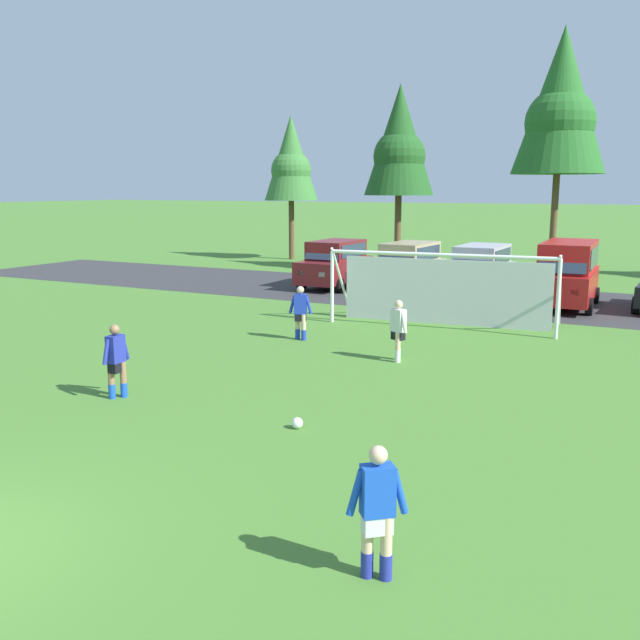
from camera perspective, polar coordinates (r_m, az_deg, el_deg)
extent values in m
plane|color=#477A2D|center=(21.73, 4.90, -1.20)|extent=(400.00, 400.00, 0.00)
cube|color=#333335|center=(29.81, 11.23, 1.92)|extent=(52.00, 8.40, 0.01)
sphere|color=white|center=(13.28, -1.90, -8.53)|extent=(0.22, 0.22, 0.22)
sphere|color=black|center=(13.28, -1.90, -8.51)|extent=(0.08, 0.08, 0.08)
sphere|color=red|center=(13.26, -1.67, -8.57)|extent=(0.07, 0.07, 0.07)
cylinder|color=white|center=(22.04, 19.13, 1.64)|extent=(0.12, 0.12, 2.44)
cylinder|color=white|center=(23.48, 1.00, 2.77)|extent=(0.12, 0.12, 2.44)
cylinder|color=white|center=(22.33, 9.88, 5.34)|extent=(7.30, 0.83, 0.12)
cylinder|color=white|center=(22.91, 19.26, 2.27)|extent=(0.27, 1.94, 2.46)
cylinder|color=white|center=(24.30, 1.75, 3.33)|extent=(0.27, 1.94, 2.46)
cube|color=silver|center=(23.47, 10.28, 2.29)|extent=(6.93, 0.71, 2.20)
cylinder|color=beige|center=(8.50, 3.94, -18.12)|extent=(0.14, 0.14, 0.80)
cylinder|color=beige|center=(8.47, 5.51, -18.27)|extent=(0.14, 0.14, 0.80)
cylinder|color=#232D99|center=(8.62, 3.92, -19.52)|extent=(0.15, 0.15, 0.32)
cylinder|color=#232D99|center=(8.59, 5.48, -19.67)|extent=(0.15, 0.15, 0.32)
cube|color=silver|center=(8.34, 4.76, -16.27)|extent=(0.40, 0.39, 0.28)
cube|color=blue|center=(8.17, 4.80, -13.90)|extent=(0.45, 0.43, 0.60)
sphere|color=beige|center=(8.00, 4.85, -11.10)|extent=(0.22, 0.22, 0.22)
cylinder|color=blue|center=(8.15, 2.98, -14.10)|extent=(0.23, 0.22, 0.55)
cylinder|color=blue|center=(8.22, 6.60, -13.94)|extent=(0.23, 0.22, 0.55)
cylinder|color=beige|center=(20.75, -1.36, -0.61)|extent=(0.14, 0.14, 0.80)
cylinder|color=beige|center=(20.91, -1.87, -0.52)|extent=(0.14, 0.14, 0.80)
cylinder|color=#1E38B7|center=(20.80, -1.36, -1.25)|extent=(0.15, 0.15, 0.32)
cylinder|color=#1E38B7|center=(20.96, -1.87, -1.16)|extent=(0.15, 0.15, 0.32)
cube|color=black|center=(20.77, -1.63, 0.30)|extent=(0.40, 0.34, 0.28)
cube|color=#1E38B7|center=(20.71, -1.63, 1.34)|extent=(0.44, 0.37, 0.60)
sphere|color=beige|center=(20.64, -1.64, 2.51)|extent=(0.22, 0.22, 0.22)
cylinder|color=#1E38B7|center=(20.65, -0.95, 1.26)|extent=(0.25, 0.17, 0.55)
cylinder|color=#1E38B7|center=(20.77, -2.31, 1.31)|extent=(0.25, 0.17, 0.55)
cylinder|color=#936B4C|center=(15.73, -15.99, -4.75)|extent=(0.14, 0.14, 0.80)
cylinder|color=#936B4C|center=(15.70, -16.91, -4.84)|extent=(0.14, 0.14, 0.80)
cylinder|color=blue|center=(15.80, -15.94, -5.59)|extent=(0.15, 0.15, 0.32)
cylinder|color=blue|center=(15.76, -16.86, -5.68)|extent=(0.15, 0.15, 0.32)
cube|color=black|center=(15.63, -16.51, -3.67)|extent=(0.23, 0.35, 0.28)
cube|color=#232D99|center=(15.55, -16.58, -2.31)|extent=(0.25, 0.39, 0.60)
sphere|color=#936B4C|center=(15.46, -16.67, -0.76)|extent=(0.22, 0.22, 0.22)
cylinder|color=#232D99|center=(15.71, -15.86, -2.22)|extent=(0.10, 0.23, 0.55)
cylinder|color=#232D99|center=(15.40, -17.31, -2.55)|extent=(0.10, 0.23, 0.55)
cylinder|color=beige|center=(18.24, 6.46, -2.27)|extent=(0.14, 0.14, 0.80)
cylinder|color=beige|center=(18.51, 6.47, -2.08)|extent=(0.14, 0.14, 0.80)
cylinder|color=white|center=(18.30, 6.45, -3.00)|extent=(0.15, 0.15, 0.32)
cylinder|color=white|center=(18.57, 6.46, -2.80)|extent=(0.15, 0.15, 0.32)
cube|color=black|center=(18.31, 6.49, -1.20)|extent=(0.40, 0.35, 0.28)
cube|color=silver|center=(18.24, 6.51, -0.03)|extent=(0.45, 0.38, 0.60)
sphere|color=beige|center=(18.16, 6.54, 1.30)|extent=(0.22, 0.22, 0.22)
cylinder|color=silver|center=(18.03, 6.97, -0.22)|extent=(0.25, 0.18, 0.55)
cylinder|color=silver|center=(18.44, 6.07, 0.04)|extent=(0.25, 0.18, 0.55)
cube|color=maroon|center=(31.96, 1.21, 4.19)|extent=(1.94, 4.62, 1.00)
cube|color=maroon|center=(32.05, 1.37, 5.86)|extent=(1.78, 3.02, 0.84)
cube|color=#28384C|center=(30.79, 0.20, 5.62)|extent=(1.62, 0.39, 0.71)
cube|color=#28384C|center=(31.67, 2.81, 5.79)|extent=(0.06, 2.55, 0.59)
cube|color=white|center=(29.72, 0.17, 3.79)|extent=(0.28, 0.08, 0.20)
cube|color=white|center=(30.21, -1.60, 3.90)|extent=(0.28, 0.08, 0.20)
cube|color=#B21414|center=(33.77, 3.72, 4.61)|extent=(0.28, 0.08, 0.20)
cube|color=#B21414|center=(34.20, 2.11, 4.71)|extent=(0.28, 0.08, 0.20)
cylinder|color=black|center=(30.34, 1.61, 2.88)|extent=(0.25, 0.64, 0.64)
cylinder|color=black|center=(31.21, -1.53, 3.10)|extent=(0.25, 0.64, 0.64)
cylinder|color=black|center=(32.90, 3.79, 3.48)|extent=(0.25, 0.64, 0.64)
cylinder|color=black|center=(33.71, 0.83, 3.68)|extent=(0.25, 0.64, 0.64)
cube|color=tan|center=(30.98, 7.29, 3.89)|extent=(2.19, 4.71, 1.00)
cube|color=tan|center=(31.07, 7.48, 5.62)|extent=(1.94, 3.11, 0.84)
cube|color=#28384C|center=(29.78, 6.39, 5.38)|extent=(1.64, 0.48, 0.71)
cube|color=#28384C|center=(30.73, 8.99, 5.52)|extent=(0.20, 2.55, 0.59)
cube|color=white|center=(28.71, 6.44, 3.47)|extent=(0.28, 0.10, 0.20)
cube|color=white|center=(29.15, 4.57, 3.62)|extent=(0.28, 0.10, 0.20)
cube|color=#B21414|center=(32.86, 9.71, 4.31)|extent=(0.28, 0.10, 0.20)
cube|color=#B21414|center=(33.24, 8.02, 4.43)|extent=(0.28, 0.10, 0.20)
cylinder|color=black|center=(29.38, 7.85, 2.52)|extent=(0.28, 0.65, 0.64)
cylinder|color=black|center=(30.16, 4.52, 2.80)|extent=(0.28, 0.65, 0.64)
cylinder|color=black|center=(32.00, 9.85, 3.14)|extent=(0.28, 0.65, 0.64)
cylinder|color=black|center=(32.72, 6.74, 3.39)|extent=(0.28, 0.65, 0.64)
cube|color=#B2B2BC|center=(30.07, 13.12, 3.49)|extent=(2.01, 4.64, 1.00)
cube|color=#B2B2BC|center=(30.16, 13.29, 5.26)|extent=(1.82, 3.04, 0.84)
cube|color=#28384C|center=(28.80, 12.54, 5.01)|extent=(1.62, 0.42, 0.71)
cube|color=#28384C|center=(29.95, 14.93, 5.15)|extent=(0.10, 2.55, 0.59)
cube|color=white|center=(27.77, 12.91, 3.01)|extent=(0.28, 0.09, 0.20)
cube|color=white|center=(28.06, 10.86, 3.17)|extent=(0.28, 0.09, 0.20)
cube|color=#B21414|center=(32.11, 15.10, 3.94)|extent=(0.28, 0.09, 0.20)
cube|color=#B21414|center=(32.37, 13.30, 4.08)|extent=(0.28, 0.09, 0.20)
cylinder|color=black|center=(28.53, 14.15, 2.05)|extent=(0.25, 0.65, 0.64)
cylinder|color=black|center=(29.05, 10.52, 2.35)|extent=(0.25, 0.65, 0.64)
cylinder|color=black|center=(31.28, 15.45, 2.73)|extent=(0.25, 0.65, 0.64)
cylinder|color=black|center=(31.75, 12.11, 3.00)|extent=(0.25, 0.65, 0.64)
cube|color=red|center=(28.19, 19.76, 2.76)|extent=(2.07, 4.84, 1.10)
cube|color=red|center=(28.27, 19.95, 5.02)|extent=(1.89, 4.14, 1.10)
cube|color=#28384C|center=(26.32, 19.48, 4.62)|extent=(1.68, 0.50, 0.91)
cube|color=#28384C|center=(28.19, 21.79, 4.88)|extent=(0.12, 3.49, 0.77)
cube|color=white|center=(25.80, 20.38, 2.14)|extent=(0.28, 0.09, 0.20)
cube|color=white|center=(25.92, 18.01, 2.33)|extent=(0.28, 0.09, 0.20)
cube|color=#B21414|center=(30.47, 21.26, 3.32)|extent=(0.28, 0.09, 0.20)
cube|color=#B21414|center=(30.57, 19.25, 3.47)|extent=(0.28, 0.09, 0.20)
cylinder|color=black|center=(26.72, 21.42, 1.05)|extent=(0.25, 0.65, 0.64)
cylinder|color=black|center=(26.93, 17.27, 1.38)|extent=(0.25, 0.65, 0.64)
cylinder|color=black|center=(29.65, 21.89, 1.91)|extent=(0.25, 0.65, 0.64)
cylinder|color=black|center=(29.84, 18.14, 2.21)|extent=(0.25, 0.65, 0.64)
cylinder|color=black|center=(27.68, 24.71, 1.12)|extent=(0.28, 0.66, 0.64)
cylinder|color=brown|center=(44.85, -2.37, 7.47)|extent=(0.36, 0.36, 3.78)
cone|color=#387533|center=(44.81, -2.42, 13.27)|extent=(3.41, 3.41, 5.30)
sphere|color=#387533|center=(44.78, -2.41, 12.26)|extent=(2.55, 2.55, 2.55)
cylinder|color=brown|center=(38.29, 6.46, 7.12)|extent=(0.36, 0.36, 4.17)
cone|color=#1E511E|center=(38.30, 6.62, 14.61)|extent=(3.75, 3.75, 5.84)
sphere|color=#1E511E|center=(38.25, 6.59, 13.30)|extent=(2.81, 2.81, 2.81)
cylinder|color=brown|center=(38.79, 18.79, 7.49)|extent=(0.36, 0.36, 5.27)
cone|color=#236023|center=(39.00, 19.38, 16.80)|extent=(4.75, 4.75, 7.38)
sphere|color=#236023|center=(38.89, 19.27, 15.18)|extent=(3.56, 3.56, 3.56)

